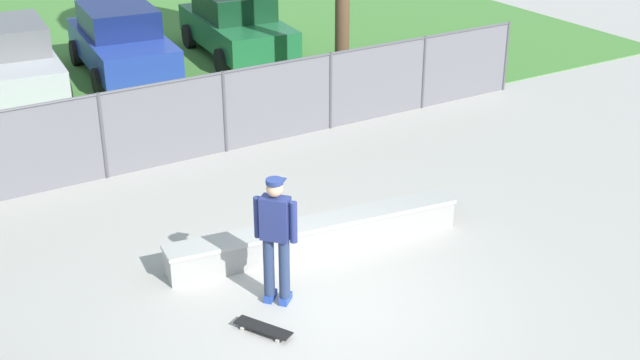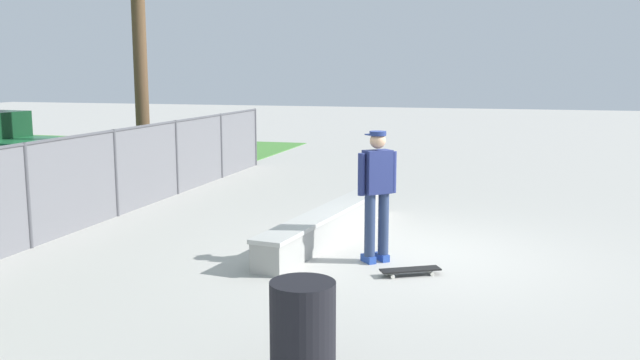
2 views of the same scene
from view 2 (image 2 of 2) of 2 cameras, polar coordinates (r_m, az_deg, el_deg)
The scene contains 6 objects.
ground_plane at distance 10.12m, azimuth 7.28°, elevation -6.16°, with size 80.00×80.00×0.00m, color #ADAAA3.
concrete_ledge at distance 10.96m, azimuth 0.90°, elevation -3.60°, with size 4.67×1.07×0.47m.
skateboarder at distance 9.44m, azimuth 4.79°, elevation -0.80°, with size 0.45×0.47×1.84m.
skateboard at distance 9.08m, azimuth 7.56°, elevation -7.47°, with size 0.56×0.80×0.09m.
chainlink_fence at distance 12.02m, azimuth -19.74°, elevation 0.09°, with size 16.68×0.07×1.61m.
trash_bin at distance 5.89m, azimuth -1.45°, elevation -12.77°, with size 0.56×0.56×0.92m, color black.
Camera 2 is at (-9.67, -1.38, 2.65)m, focal length 38.28 mm.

